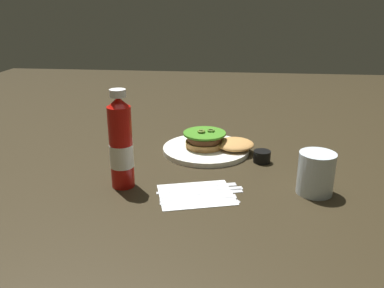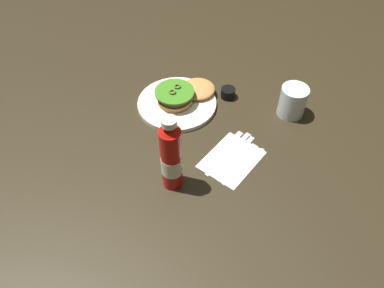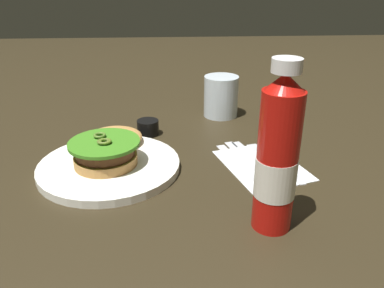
# 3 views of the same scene
# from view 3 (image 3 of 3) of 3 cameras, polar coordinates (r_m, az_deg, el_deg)

# --- Properties ---
(ground_plane) EXTENTS (3.00, 3.00, 0.00)m
(ground_plane) POSITION_cam_3_polar(r_m,az_deg,el_deg) (0.79, -7.33, -1.28)
(ground_plane) COLOR black
(dinner_plate) EXTENTS (0.26, 0.26, 0.01)m
(dinner_plate) POSITION_cam_3_polar(r_m,az_deg,el_deg) (0.73, -12.25, -3.25)
(dinner_plate) COLOR white
(dinner_plate) RESTS_ON ground_plane
(burger_sandwich) EXTENTS (0.22, 0.13, 0.05)m
(burger_sandwich) POSITION_cam_3_polar(r_m,az_deg,el_deg) (0.75, -12.38, -0.38)
(burger_sandwich) COLOR #B88244
(burger_sandwich) RESTS_ON dinner_plate
(ketchup_bottle) EXTENTS (0.06, 0.06, 0.25)m
(ketchup_bottle) POSITION_cam_3_polar(r_m,az_deg,el_deg) (0.53, 12.64, -2.18)
(ketchup_bottle) COLOR #BA120C
(ketchup_bottle) RESTS_ON ground_plane
(water_glass) EXTENTS (0.09, 0.09, 0.10)m
(water_glass) POSITION_cam_3_polar(r_m,az_deg,el_deg) (0.98, 4.36, 7.14)
(water_glass) COLOR silver
(water_glass) RESTS_ON ground_plane
(condiment_cup) EXTENTS (0.05, 0.05, 0.03)m
(condiment_cup) POSITION_cam_3_polar(r_m,az_deg,el_deg) (0.87, -6.62, 2.48)
(condiment_cup) COLOR black
(condiment_cup) RESTS_ON ground_plane
(napkin) EXTENTS (0.21, 0.18, 0.00)m
(napkin) POSITION_cam_3_polar(r_m,az_deg,el_deg) (0.75, 10.44, -3.08)
(napkin) COLOR white
(napkin) RESTS_ON ground_plane
(spoon_utensil) EXTENTS (0.18, 0.05, 0.00)m
(spoon_utensil) POSITION_cam_3_polar(r_m,az_deg,el_deg) (0.79, 12.17, -1.43)
(spoon_utensil) COLOR silver
(spoon_utensil) RESTS_ON napkin
(fork_utensil) EXTENTS (0.18, 0.06, 0.00)m
(fork_utensil) POSITION_cam_3_polar(r_m,az_deg,el_deg) (0.77, 11.16, -2.00)
(fork_utensil) COLOR silver
(fork_utensil) RESTS_ON napkin
(steak_knife) EXTENTS (0.19, 0.07, 0.00)m
(steak_knife) POSITION_cam_3_polar(r_m,az_deg,el_deg) (0.76, 9.48, -2.04)
(steak_knife) COLOR silver
(steak_knife) RESTS_ON napkin
(table_knife) EXTENTS (0.21, 0.07, 0.00)m
(table_knife) POSITION_cam_3_polar(r_m,az_deg,el_deg) (0.76, 8.20, -2.23)
(table_knife) COLOR silver
(table_knife) RESTS_ON napkin
(butter_knife) EXTENTS (0.19, 0.07, 0.00)m
(butter_knife) POSITION_cam_3_polar(r_m,az_deg,el_deg) (0.75, 6.82, -2.52)
(butter_knife) COLOR silver
(butter_knife) RESTS_ON napkin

